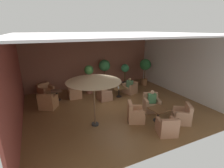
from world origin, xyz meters
name	(u,v)px	position (x,y,z in m)	size (l,w,h in m)	color
ground_plane	(115,107)	(0.00, 0.00, -0.01)	(9.42, 8.15, 0.02)	brown
wall_back_brick	(91,61)	(0.00, 4.04, 1.93)	(9.42, 0.08, 3.85)	brown
wall_left_accent	(14,85)	(-4.67, 0.00, 1.93)	(0.08, 8.15, 3.85)	brown
wall_right_plain	(182,65)	(4.67, 0.00, 1.93)	(0.08, 8.15, 3.85)	silver
ceiling_slab	(116,34)	(0.00, 0.00, 3.88)	(9.42, 8.15, 0.06)	silver
cafe_table_front_left	(119,89)	(0.85, 1.20, 0.50)	(0.80, 0.80, 0.62)	black
armchair_front_left_north	(130,88)	(1.85, 1.52, 0.30)	(0.94, 1.00, 0.79)	tan
armchair_front_left_east	(104,95)	(-0.20, 1.14, 0.30)	(0.77, 0.78, 0.80)	tan
cafe_table_front_right	(57,93)	(-2.80, 2.27, 0.44)	(0.64, 0.64, 0.62)	black
armchair_front_right_north	(46,92)	(-3.34, 3.25, 0.31)	(1.06, 1.05, 0.83)	tan
armchair_front_right_east	(48,103)	(-3.38, 1.31, 0.33)	(1.11, 1.10, 0.89)	tan
armchair_front_right_south	(75,93)	(-1.69, 2.23, 0.32)	(0.79, 0.78, 0.83)	tan
cafe_table_mid_center	(158,111)	(1.15, -2.23, 0.47)	(0.81, 0.81, 0.62)	black
armchair_mid_center_north	(167,127)	(0.78, -3.24, 0.30)	(0.94, 0.96, 0.81)	#AE7556
armchair_mid_center_east	(182,116)	(2.06, -2.82, 0.32)	(1.02, 1.03, 0.90)	tan
armchair_mid_center_south	(151,104)	(1.53, -1.21, 0.33)	(1.00, 1.01, 0.91)	tan
armchair_mid_center_west	(135,114)	(0.17, -1.79, 0.33)	(0.98, 1.01, 0.92)	tan
patio_umbrella_tall_red	(94,78)	(-1.65, -1.36, 2.20)	(2.31, 2.31, 2.37)	#2D2D2D
potted_tree_left_corner	(104,67)	(0.73, 3.27, 1.51)	(0.81, 0.81, 2.05)	silver
potted_tree_mid_left	(125,71)	(2.20, 2.89, 1.16)	(0.59, 0.59, 1.68)	#312C33
potted_tree_mid_right	(145,67)	(3.75, 2.55, 1.41)	(0.83, 0.83, 2.00)	#A06840
potted_tree_right_corner	(89,74)	(-0.65, 2.59, 1.30)	(0.60, 0.60, 1.90)	#A1604D
patron_blue_shirt	(130,83)	(1.82, 1.51, 0.67)	(0.36, 0.45, 0.63)	#4C764E
patron_by_window	(152,97)	(1.51, -1.26, 0.75)	(0.44, 0.33, 0.70)	#437E4F
iced_drink_cup	(118,87)	(0.75, 1.07, 0.67)	(0.08, 0.08, 0.11)	white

